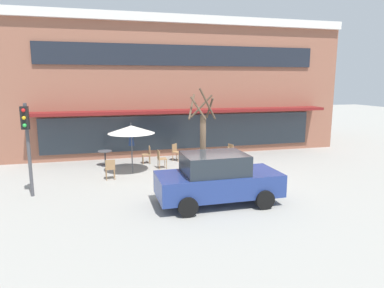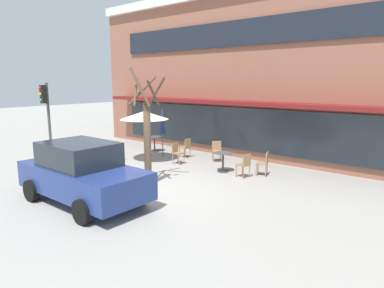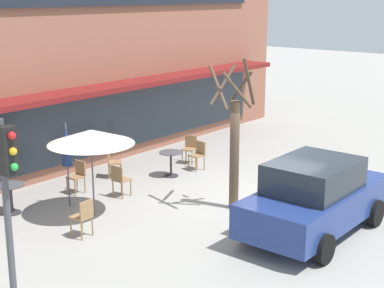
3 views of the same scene
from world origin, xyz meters
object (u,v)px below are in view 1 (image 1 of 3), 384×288
Objects in this scene: cafe_chair_1 at (110,168)px; cafe_chair_2 at (148,153)px; parked_sedan at (217,179)px; patio_umbrella_green_folded at (131,129)px; cafe_chair_4 at (161,158)px; cafe_chair_0 at (226,154)px; traffic_light_pole at (27,135)px; cafe_table_streetside at (105,156)px; cafe_table_near_wall at (205,155)px; patio_umbrella_cream_folded at (131,135)px; street_tree at (203,142)px; cafe_chair_3 at (176,151)px; cafe_chair_5 at (229,151)px.

cafe_chair_2 is (1.92, 2.50, 0.00)m from cafe_chair_1.
patio_umbrella_green_folded is at bearing 117.70° from parked_sedan.
parked_sedan is at bearing -78.38° from cafe_chair_4.
cafe_chair_4 is at bearing 179.34° from cafe_chair_0.
traffic_light_pole is at bearing -150.92° from cafe_chair_4.
cafe_table_near_wall is at bearing -12.10° from cafe_table_streetside.
street_tree reaches higher than patio_umbrella_cream_folded.
parked_sedan is (-1.18, -5.39, 0.36)m from cafe_table_near_wall.
cafe_chair_2 is 1.00× the size of cafe_chair_4.
cafe_chair_1 and cafe_chair_3 have the same top height.
cafe_table_near_wall is 4.95m from cafe_table_streetside.
traffic_light_pole is (-4.75, -4.06, 1.77)m from cafe_chair_2.
cafe_chair_3 is 1.00× the size of cafe_chair_4.
patio_umbrella_cream_folded reaches higher than cafe_table_near_wall.
cafe_chair_5 is (6.33, -0.54, 0.01)m from cafe_table_streetside.
cafe_table_streetside is 0.85× the size of cafe_chair_0.
cafe_chair_5 is 0.23× the size of street_tree.
patio_umbrella_cream_folded reaches higher than cafe_chair_4.
cafe_chair_4 is at bearing -67.45° from cafe_chair_2.
cafe_chair_0 is at bearing -10.13° from cafe_table_near_wall.
street_tree is at bearing -66.25° from cafe_chair_4.
patio_umbrella_cream_folded is 0.52× the size of parked_sedan.
cafe_chair_1 is at bearing -120.32° from patio_umbrella_cream_folded.
street_tree is (0.18, 2.38, 0.86)m from parked_sedan.
cafe_chair_4 is 3.35m from street_tree.
cafe_chair_3 reaches higher than cafe_table_streetside.
traffic_light_pole is at bearing -122.85° from cafe_table_streetside.
cafe_table_streetside is 2.58m from patio_umbrella_green_folded.
traffic_light_pole reaches higher than patio_umbrella_green_folded.
parked_sedan reaches higher than cafe_chair_1.
cafe_table_near_wall is 1.75m from cafe_chair_3.
traffic_light_pole reaches higher than cafe_chair_5.
parked_sedan is 6.87m from traffic_light_pole.
cafe_chair_4 is at bearing 21.07° from patio_umbrella_green_folded.
patio_umbrella_green_folded is 5.43m from parked_sedan.
patio_umbrella_green_folded is at bearing -166.97° from cafe_chair_5.
parked_sedan is at bearing -114.40° from cafe_chair_5.
street_tree is (1.74, -4.01, 1.21)m from cafe_chair_2.
cafe_chair_5 is 6.48m from parked_sedan.
patio_umbrella_green_folded is 0.52× the size of parked_sedan.
traffic_light_pole is at bearing -148.27° from patio_umbrella_green_folded.
cafe_table_streetside is 2.54m from cafe_chair_1.
street_tree is (-1.00, -3.01, 1.22)m from cafe_table_near_wall.
cafe_table_near_wall is at bearing 77.66° from parked_sedan.
cafe_chair_3 is at bearing 21.36° from patio_umbrella_cream_folded.
cafe_table_streetside is (-4.84, 1.04, 0.00)m from cafe_table_near_wall.
cafe_chair_2 is 1.00× the size of cafe_chair_5.
patio_umbrella_green_folded is 2.47× the size of cafe_chair_5.
parked_sedan is (-2.26, -5.20, 0.35)m from cafe_chair_0.
traffic_light_pole reaches higher than cafe_chair_2.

